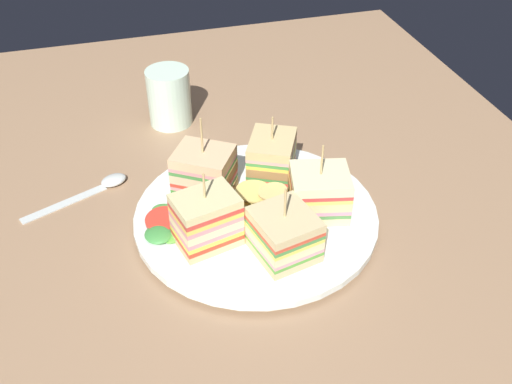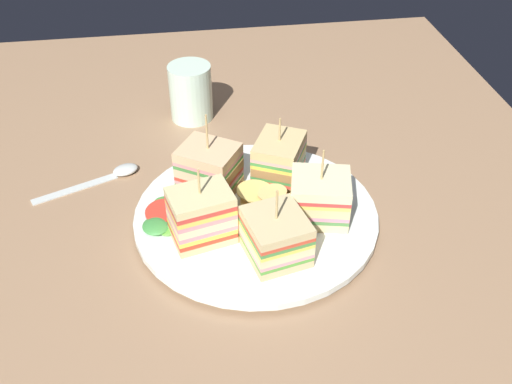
{
  "view_description": "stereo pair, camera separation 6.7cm",
  "coord_description": "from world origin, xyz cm",
  "px_view_note": "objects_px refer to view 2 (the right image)",
  "views": [
    {
      "loc": [
        50.56,
        -14.41,
        46.12
      ],
      "look_at": [
        0.0,
        0.0,
        4.55
      ],
      "focal_mm": 41.87,
      "sensor_mm": 36.0,
      "label": 1
    },
    {
      "loc": [
        51.98,
        -7.87,
        46.12
      ],
      "look_at": [
        0.0,
        0.0,
        4.55
      ],
      "focal_mm": 41.87,
      "sensor_mm": 36.0,
      "label": 2
    }
  ],
  "objects_px": {
    "sandwich_wedge_0": "(209,169)",
    "sandwich_wedge_4": "(279,160)",
    "spoon": "(111,175)",
    "plate": "(256,216)",
    "sandwich_wedge_1": "(202,216)",
    "chip_pile": "(265,200)",
    "sandwich_wedge_2": "(276,236)",
    "sandwich_wedge_3": "(319,198)",
    "drinking_glass": "(191,96)"
  },
  "relations": [
    {
      "from": "plate",
      "to": "spoon",
      "type": "xyz_separation_m",
      "value": [
        -0.11,
        -0.17,
        -0.01
      ]
    },
    {
      "from": "sandwich_wedge_4",
      "to": "sandwich_wedge_2",
      "type": "bearing_deg",
      "value": 14.55
    },
    {
      "from": "sandwich_wedge_2",
      "to": "plate",
      "type": "bearing_deg",
      "value": -4.75
    },
    {
      "from": "sandwich_wedge_3",
      "to": "sandwich_wedge_4",
      "type": "distance_m",
      "value": 0.08
    },
    {
      "from": "sandwich_wedge_1",
      "to": "chip_pile",
      "type": "relative_size",
      "value": 1.29
    },
    {
      "from": "spoon",
      "to": "drinking_glass",
      "type": "xyz_separation_m",
      "value": [
        -0.13,
        0.11,
        0.03
      ]
    },
    {
      "from": "sandwich_wedge_3",
      "to": "spoon",
      "type": "bearing_deg",
      "value": -15.65
    },
    {
      "from": "sandwich_wedge_4",
      "to": "drinking_glass",
      "type": "height_order",
      "value": "sandwich_wedge_4"
    },
    {
      "from": "sandwich_wedge_1",
      "to": "sandwich_wedge_2",
      "type": "height_order",
      "value": "sandwich_wedge_1"
    },
    {
      "from": "sandwich_wedge_3",
      "to": "sandwich_wedge_4",
      "type": "xyz_separation_m",
      "value": [
        -0.08,
        -0.03,
        0.0
      ]
    },
    {
      "from": "plate",
      "to": "sandwich_wedge_0",
      "type": "relative_size",
      "value": 2.72
    },
    {
      "from": "sandwich_wedge_0",
      "to": "sandwich_wedge_4",
      "type": "relative_size",
      "value": 1.2
    },
    {
      "from": "sandwich_wedge_1",
      "to": "chip_pile",
      "type": "xyz_separation_m",
      "value": [
        -0.03,
        0.07,
        -0.02
      ]
    },
    {
      "from": "spoon",
      "to": "sandwich_wedge_1",
      "type": "bearing_deg",
      "value": -76.28
    },
    {
      "from": "chip_pile",
      "to": "drinking_glass",
      "type": "relative_size",
      "value": 0.87
    },
    {
      "from": "sandwich_wedge_2",
      "to": "sandwich_wedge_3",
      "type": "height_order",
      "value": "sandwich_wedge_3"
    },
    {
      "from": "sandwich_wedge_0",
      "to": "chip_pile",
      "type": "height_order",
      "value": "sandwich_wedge_0"
    },
    {
      "from": "plate",
      "to": "drinking_glass",
      "type": "relative_size",
      "value": 3.42
    },
    {
      "from": "sandwich_wedge_1",
      "to": "sandwich_wedge_2",
      "type": "distance_m",
      "value": 0.08
    },
    {
      "from": "sandwich_wedge_4",
      "to": "spoon",
      "type": "distance_m",
      "value": 0.22
    },
    {
      "from": "sandwich_wedge_3",
      "to": "drinking_glass",
      "type": "bearing_deg",
      "value": -51.55
    },
    {
      "from": "chip_pile",
      "to": "sandwich_wedge_3",
      "type": "bearing_deg",
      "value": 72.55
    },
    {
      "from": "sandwich_wedge_1",
      "to": "chip_pile",
      "type": "distance_m",
      "value": 0.08
    },
    {
      "from": "sandwich_wedge_0",
      "to": "spoon",
      "type": "distance_m",
      "value": 0.14
    },
    {
      "from": "sandwich_wedge_3",
      "to": "sandwich_wedge_1",
      "type": "bearing_deg",
      "value": 19.82
    },
    {
      "from": "sandwich_wedge_4",
      "to": "chip_pile",
      "type": "relative_size",
      "value": 1.2
    },
    {
      "from": "drinking_glass",
      "to": "sandwich_wedge_3",
      "type": "bearing_deg",
      "value": 25.55
    },
    {
      "from": "sandwich_wedge_1",
      "to": "sandwich_wedge_3",
      "type": "bearing_deg",
      "value": -6.76
    },
    {
      "from": "plate",
      "to": "sandwich_wedge_0",
      "type": "distance_m",
      "value": 0.08
    },
    {
      "from": "drinking_glass",
      "to": "sandwich_wedge_4",
      "type": "bearing_deg",
      "value": 26.73
    },
    {
      "from": "sandwich_wedge_0",
      "to": "drinking_glass",
      "type": "distance_m",
      "value": 0.2
    },
    {
      "from": "sandwich_wedge_2",
      "to": "drinking_glass",
      "type": "height_order",
      "value": "sandwich_wedge_2"
    },
    {
      "from": "sandwich_wedge_1",
      "to": "drinking_glass",
      "type": "bearing_deg",
      "value": 75.08
    },
    {
      "from": "sandwich_wedge_1",
      "to": "plate",
      "type": "bearing_deg",
      "value": 13.49
    },
    {
      "from": "sandwich_wedge_3",
      "to": "chip_pile",
      "type": "bearing_deg",
      "value": -4.54
    },
    {
      "from": "plate",
      "to": "sandwich_wedge_4",
      "type": "relative_size",
      "value": 3.27
    },
    {
      "from": "plate",
      "to": "sandwich_wedge_4",
      "type": "xyz_separation_m",
      "value": [
        -0.06,
        0.04,
        0.03
      ]
    },
    {
      "from": "chip_pile",
      "to": "plate",
      "type": "bearing_deg",
      "value": -78.56
    },
    {
      "from": "sandwich_wedge_0",
      "to": "sandwich_wedge_3",
      "type": "height_order",
      "value": "sandwich_wedge_0"
    },
    {
      "from": "sandwich_wedge_2",
      "to": "sandwich_wedge_0",
      "type": "bearing_deg",
      "value": 12.24
    },
    {
      "from": "chip_pile",
      "to": "sandwich_wedge_1",
      "type": "bearing_deg",
      "value": -64.83
    },
    {
      "from": "sandwich_wedge_3",
      "to": "drinking_glass",
      "type": "xyz_separation_m",
      "value": [
        -0.27,
        -0.13,
        -0.01
      ]
    },
    {
      "from": "sandwich_wedge_3",
      "to": "sandwich_wedge_4",
      "type": "relative_size",
      "value": 1.06
    },
    {
      "from": "plate",
      "to": "sandwich_wedge_4",
      "type": "distance_m",
      "value": 0.08
    },
    {
      "from": "sandwich_wedge_4",
      "to": "spoon",
      "type": "xyz_separation_m",
      "value": [
        -0.05,
        -0.21,
        -0.04
      ]
    },
    {
      "from": "chip_pile",
      "to": "drinking_glass",
      "type": "xyz_separation_m",
      "value": [
        -0.25,
        -0.07,
        0.01
      ]
    },
    {
      "from": "sandwich_wedge_0",
      "to": "spoon",
      "type": "height_order",
      "value": "sandwich_wedge_0"
    },
    {
      "from": "sandwich_wedge_2",
      "to": "chip_pile",
      "type": "bearing_deg",
      "value": -13.01
    },
    {
      "from": "sandwich_wedge_0",
      "to": "spoon",
      "type": "relative_size",
      "value": 0.77
    },
    {
      "from": "sandwich_wedge_0",
      "to": "drinking_glass",
      "type": "relative_size",
      "value": 1.26
    }
  ]
}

